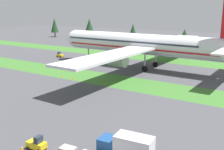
# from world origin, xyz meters

# --- Properties ---
(grass_strip_near) EXTENTS (320.00, 11.35, 0.01)m
(grass_strip_near) POSITION_xyz_m (0.00, 44.65, 0.00)
(grass_strip_near) COLOR #3D752D
(grass_strip_near) RESTS_ON ground
(grass_strip_far) EXTENTS (320.00, 11.35, 0.01)m
(grass_strip_far) POSITION_xyz_m (0.00, 79.34, 0.00)
(grass_strip_far) COLOR #3D752D
(grass_strip_far) RESTS_ON ground
(airliner) EXTENTS (60.53, 74.25, 21.06)m
(airliner) POSITION_xyz_m (-10.29, 61.96, 7.54)
(airliner) COLOR silver
(airliner) RESTS_ON ground
(baggage_tug) EXTENTS (2.71, 1.54, 1.97)m
(baggage_tug) POSITION_xyz_m (0.47, 9.45, 0.81)
(baggage_tug) COLOR yellow
(baggage_tug) RESTS_ON ground
(catering_truck) EXTENTS (7.16, 3.02, 3.58)m
(catering_truck) POSITION_xyz_m (11.86, 13.23, 1.95)
(catering_truck) COLOR #1E4C8E
(catering_truck) RESTS_ON ground
(pushback_tractor) EXTENTS (2.62, 1.34, 1.97)m
(pushback_tractor) POSITION_xyz_m (-45.90, 62.53, 0.81)
(pushback_tractor) COLOR yellow
(pushback_tractor) RESTS_ON ground
(taxiway_marker_0) EXTENTS (0.44, 0.44, 0.49)m
(taxiway_marker_0) POSITION_xyz_m (-9.75, 40.67, 0.25)
(taxiway_marker_0) COLOR orange
(taxiway_marker_0) RESTS_ON ground
(taxiway_marker_1) EXTENTS (0.44, 0.44, 0.57)m
(taxiway_marker_1) POSITION_xyz_m (-24.06, 40.59, 0.28)
(taxiway_marker_1) COLOR orange
(taxiway_marker_1) RESTS_ON ground
(taxiway_marker_2) EXTENTS (0.44, 0.44, 0.54)m
(taxiway_marker_2) POSITION_xyz_m (-19.84, 40.16, 0.27)
(taxiway_marker_2) COLOR orange
(taxiway_marker_2) RESTS_ON ground
(distant_tree_line) EXTENTS (205.32, 9.10, 12.17)m
(distant_tree_line) POSITION_xyz_m (-9.48, 115.34, 7.06)
(distant_tree_line) COLOR #4C3823
(distant_tree_line) RESTS_ON ground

